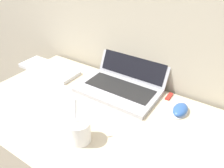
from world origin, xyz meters
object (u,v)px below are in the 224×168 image
(drink_cup, at_px, (79,131))
(laptop, at_px, (124,80))
(usb_stick, at_px, (169,96))
(computer_mouse, at_px, (180,110))
(external_keyboard, at_px, (49,69))

(drink_cup, bearing_deg, laptop, 96.96)
(drink_cup, distance_m, usb_stick, 0.48)
(drink_cup, distance_m, computer_mouse, 0.44)
(computer_mouse, bearing_deg, drink_cup, -125.70)
(external_keyboard, bearing_deg, drink_cup, -31.83)
(computer_mouse, bearing_deg, laptop, 173.10)
(external_keyboard, relative_size, usb_stick, 6.14)
(laptop, bearing_deg, computer_mouse, -6.90)
(external_keyboard, bearing_deg, laptop, 10.76)
(usb_stick, bearing_deg, computer_mouse, -45.86)
(laptop, height_order, computer_mouse, laptop)
(computer_mouse, distance_m, usb_stick, 0.12)
(usb_stick, bearing_deg, external_keyboard, -168.98)
(computer_mouse, bearing_deg, usb_stick, 134.14)
(drink_cup, height_order, computer_mouse, drink_cup)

